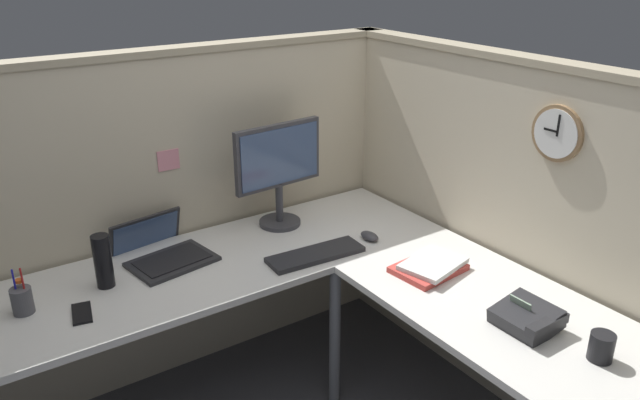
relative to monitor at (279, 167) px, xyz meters
name	(u,v)px	position (x,y,z in m)	size (l,w,h in m)	color
cubicle_wall_back	(155,222)	(-0.54, 0.23, -0.23)	(2.57, 0.12, 1.58)	beige
cubicle_wall_right	(528,245)	(0.70, -0.90, -0.23)	(0.12, 2.37, 1.58)	beige
desk	(302,329)	(-0.32, -0.69, -0.39)	(2.35, 2.15, 0.73)	silver
monitor	(279,167)	(0.00, 0.00, 0.00)	(0.46, 0.20, 0.50)	#38383D
laptop	(160,251)	(-0.60, 0.01, -0.27)	(0.40, 0.43, 0.22)	#232326
keyboard	(316,254)	(-0.05, -0.38, -0.28)	(0.43, 0.14, 0.02)	#232326
computer_mouse	(370,236)	(0.25, -0.38, -0.28)	(0.06, 0.10, 0.03)	#38383D
pen_cup	(22,300)	(-1.18, -0.14, -0.24)	(0.08, 0.08, 0.18)	#4C4C51
cell_phone	(82,313)	(-1.01, -0.27, -0.29)	(0.07, 0.14, 0.01)	black
thermos_flask	(103,261)	(-0.87, -0.12, -0.18)	(0.07, 0.07, 0.22)	black
office_phone	(528,319)	(0.27, -1.25, -0.26)	(0.19, 0.21, 0.11)	#232326
book_stack	(430,267)	(0.27, -0.75, -0.27)	(0.31, 0.25, 0.04)	#BF3F38
coffee_mug	(601,347)	(0.32, -1.50, -0.25)	(0.08, 0.08, 0.10)	black
wall_clock	(558,133)	(0.64, -1.00, 0.30)	(0.04, 0.22, 0.22)	olive
pinned_note_leftmost	(168,160)	(-0.46, 0.18, 0.07)	(0.10, 0.00, 0.09)	pink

